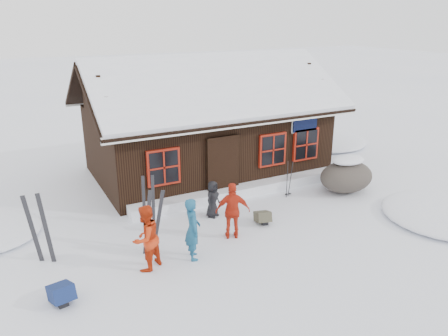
{
  "coord_description": "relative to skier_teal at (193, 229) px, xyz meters",
  "views": [
    {
      "loc": [
        -5.21,
        -9.35,
        5.64
      ],
      "look_at": [
        0.54,
        1.66,
        1.3
      ],
      "focal_mm": 35.0,
      "sensor_mm": 36.0,
      "label": 1
    }
  ],
  "objects": [
    {
      "name": "boulder",
      "position": [
        6.32,
        1.57,
        -0.22
      ],
      "size": [
        1.9,
        1.43,
        1.12
      ],
      "color": "#4C443D",
      "rests_on": "ground"
    },
    {
      "name": "skier_orange_right",
      "position": [
        1.36,
        0.47,
        -0.01
      ],
      "size": [
        0.99,
        0.71,
        1.56
      ],
      "primitive_type": "imported",
      "rotation": [
        0.0,
        0.0,
        2.73
      ],
      "color": "red",
      "rests_on": "ground"
    },
    {
      "name": "ski_pair_right",
      "position": [
        -0.39,
        2.16,
        -0.05
      ],
      "size": [
        0.38,
        0.11,
        1.57
      ],
      "rotation": [
        0.0,
        0.0,
        -0.2
      ],
      "color": "black",
      "rests_on": "ground"
    },
    {
      "name": "skier_orange_left",
      "position": [
        -1.15,
        0.05,
        0.01
      ],
      "size": [
        0.98,
        0.92,
        1.6
      ],
      "primitive_type": "imported",
      "rotation": [
        0.0,
        0.0,
        3.68
      ],
      "color": "red",
      "rests_on": "ground"
    },
    {
      "name": "skier_teal",
      "position": [
        0.0,
        0.0,
        0.0
      ],
      "size": [
        0.5,
        0.65,
        1.57
      ],
      "primitive_type": "imported",
      "rotation": [
        0.0,
        0.0,
        1.32
      ],
      "color": "navy",
      "rests_on": "ground"
    },
    {
      "name": "ski_pair_left",
      "position": [
        -0.73,
        0.81,
        0.0
      ],
      "size": [
        0.65,
        0.17,
        1.67
      ],
      "rotation": [
        0.0,
        0.0,
        -0.01
      ],
      "color": "black",
      "rests_on": "ground"
    },
    {
      "name": "ski_pair_mid",
      "position": [
        -3.29,
        1.51,
        0.07
      ],
      "size": [
        0.56,
        0.24,
        1.82
      ],
      "rotation": [
        0.0,
        0.0,
        -0.33
      ],
      "color": "black",
      "rests_on": "ground"
    },
    {
      "name": "snow_mounds",
      "position": [
        3.17,
        2.5,
        -0.79
      ],
      "size": [
        20.6,
        13.2,
        0.48
      ],
      "color": "white",
      "rests_on": "ground"
    },
    {
      "name": "ski_poles",
      "position": [
        4.34,
        2.1,
        -0.2
      ],
      "size": [
        0.22,
        0.11,
        1.25
      ],
      "color": "black",
      "rests_on": "ground"
    },
    {
      "name": "mountain_hut",
      "position": [
        3.01,
        5.62,
        0.79
      ],
      "size": [
        8.9,
        6.09,
        4.42
      ],
      "color": "black",
      "rests_on": "ground"
    },
    {
      "name": "backpack_blue",
      "position": [
        -3.14,
        -0.38,
        -0.62
      ],
      "size": [
        0.55,
        0.67,
        0.32
      ],
      "primitive_type": "cube",
      "rotation": [
        0.0,
        0.0,
        0.19
      ],
      "color": "navy",
      "rests_on": "ground"
    },
    {
      "name": "skier_crouched",
      "position": [
        1.46,
        1.89,
        -0.23
      ],
      "size": [
        0.65,
        0.59,
        1.11
      ],
      "primitive_type": "imported",
      "rotation": [
        0.0,
        0.0,
        0.55
      ],
      "color": "black",
      "rests_on": "ground"
    },
    {
      "name": "snow_drift",
      "position": [
        3.01,
        2.89,
        -0.61
      ],
      "size": [
        7.6,
        0.6,
        0.35
      ],
      "primitive_type": "cube",
      "color": "white",
      "rests_on": "ground"
    },
    {
      "name": "backpack_olive",
      "position": [
        2.52,
        0.8,
        -0.64
      ],
      "size": [
        0.51,
        0.6,
        0.28
      ],
      "primitive_type": "cube",
      "rotation": [
        0.0,
        0.0,
        -0.24
      ],
      "color": "#454331",
      "rests_on": "ground"
    },
    {
      "name": "ground",
      "position": [
        1.51,
        0.64,
        -0.79
      ],
      "size": [
        120.0,
        120.0,
        0.0
      ],
      "primitive_type": "plane",
      "color": "white",
      "rests_on": "ground"
    }
  ]
}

